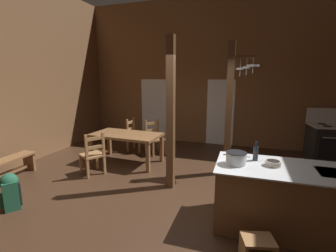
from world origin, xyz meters
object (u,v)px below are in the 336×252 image
(stockpot_on_counter, at_px, (236,158))
(bottle_tall_on_counter, at_px, (256,153))
(stove_range, at_px, (333,143))
(mixing_bowl_on_counter, at_px, (273,163))
(step_stool, at_px, (258,248))
(dining_table, at_px, (126,137))
(ladderback_chair_near_window, at_px, (93,155))
(bench_along_left_wall, at_px, (9,165))
(ladderback_chair_by_post, at_px, (135,136))
(ladderback_chair_at_table_end, at_px, (155,138))
(backpack, at_px, (10,190))
(kitchen_island, at_px, (295,200))

(stockpot_on_counter, relative_size, bottle_tall_on_counter, 1.25)
(stove_range, bearing_deg, mixing_bowl_on_counter, -116.69)
(stove_range, distance_m, step_stool, 4.68)
(dining_table, distance_m, ladderback_chair_near_window, 1.00)
(stove_range, height_order, bench_along_left_wall, stove_range)
(stove_range, distance_m, bench_along_left_wall, 7.64)
(ladderback_chair_by_post, xyz_separation_m, bench_along_left_wall, (-1.66, -2.63, -0.16))
(step_stool, xyz_separation_m, bench_along_left_wall, (-4.92, 0.84, 0.12))
(bottle_tall_on_counter, bearing_deg, ladderback_chair_at_table_end, 136.36)
(stove_range, xyz_separation_m, stockpot_on_counter, (-2.23, -3.56, 0.51))
(stove_range, height_order, stockpot_on_counter, stove_range)
(backpack, bearing_deg, stockpot_on_counter, 11.87)
(step_stool, relative_size, mixing_bowl_on_counter, 2.03)
(ladderback_chair_at_table_end, height_order, mixing_bowl_on_counter, mixing_bowl_on_counter)
(ladderback_chair_near_window, bearing_deg, mixing_bowl_on_counter, -12.75)
(dining_table, height_order, stockpot_on_counter, stockpot_on_counter)
(ladderback_chair_near_window, height_order, bottle_tall_on_counter, bottle_tall_on_counter)
(stockpot_on_counter, relative_size, mixing_bowl_on_counter, 1.73)
(bench_along_left_wall, xyz_separation_m, bottle_tall_on_counter, (4.86, 0.13, 0.73))
(ladderback_chair_at_table_end, bearing_deg, stockpot_on_counter, -49.58)
(kitchen_island, distance_m, ladderback_chair_by_post, 4.61)
(bench_along_left_wall, height_order, backpack, backpack)
(bench_along_left_wall, bearing_deg, kitchen_island, -0.54)
(step_stool, relative_size, bench_along_left_wall, 0.37)
(ladderback_chair_at_table_end, bearing_deg, backpack, -108.78)
(step_stool, distance_m, ladderback_chair_at_table_end, 4.32)
(step_stool, distance_m, dining_table, 3.97)
(ladderback_chair_near_window, bearing_deg, dining_table, 70.35)
(step_stool, xyz_separation_m, dining_table, (-3.03, 2.52, 0.47))
(bench_along_left_wall, bearing_deg, ladderback_chair_at_table_end, 48.34)
(bench_along_left_wall, height_order, mixing_bowl_on_counter, mixing_bowl_on_counter)
(kitchen_island, height_order, dining_table, kitchen_island)
(mixing_bowl_on_counter, bearing_deg, bench_along_left_wall, 179.59)
(stove_range, height_order, backpack, stove_range)
(ladderback_chair_by_post, bearing_deg, bottle_tall_on_counter, -38.01)
(stove_range, bearing_deg, stockpot_on_counter, -122.06)
(stove_range, bearing_deg, ladderback_chair_at_table_end, -169.42)
(kitchen_island, bearing_deg, ladderback_chair_near_window, 168.08)
(ladderback_chair_by_post, distance_m, stockpot_on_counter, 4.07)
(kitchen_island, bearing_deg, stockpot_on_counter, -174.17)
(stove_range, xyz_separation_m, ladderback_chair_near_window, (-5.27, -2.66, -0.03))
(bottle_tall_on_counter, bearing_deg, backpack, -165.18)
(kitchen_island, height_order, mixing_bowl_on_counter, mixing_bowl_on_counter)
(ladderback_chair_by_post, distance_m, mixing_bowl_on_counter, 4.37)
(kitchen_island, distance_m, ladderback_chair_near_window, 3.93)
(kitchen_island, relative_size, stockpot_on_counter, 6.06)
(kitchen_island, bearing_deg, backpack, -169.26)
(bench_along_left_wall, xyz_separation_m, mixing_bowl_on_counter, (5.09, -0.04, 0.65))
(ladderback_chair_at_table_end, xyz_separation_m, mixing_bowl_on_counter, (2.80, -2.61, 0.49))
(stove_range, distance_m, ladderback_chair_near_window, 5.90)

